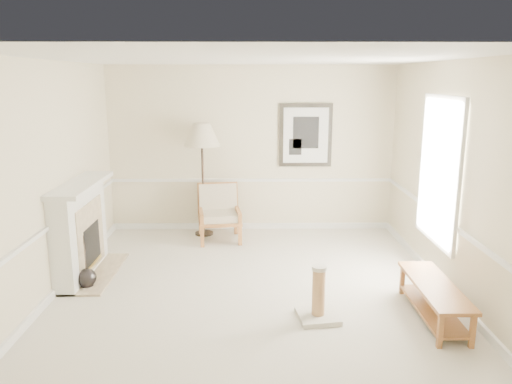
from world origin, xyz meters
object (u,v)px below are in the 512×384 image
scratching_post (318,302)px  armchair (219,210)px  floor_vase (87,278)px  bench (434,295)px  floor_lamp (202,138)px

scratching_post → armchair: bearing=113.9°
floor_vase → bench: 4.31m
bench → armchair: bearing=131.8°
scratching_post → bench: bearing=0.4°
armchair → floor_lamp: size_ratio=0.48×
floor_vase → armchair: 2.63m
bench → scratching_post: (-1.32, -0.01, -0.07)m
bench → floor_lamp: bearing=132.7°
floor_vase → scratching_post: (2.90, -0.88, 0.07)m
floor_lamp → scratching_post: 3.83m
floor_lamp → armchair: bearing=-38.2°
bench → scratching_post: 1.32m
floor_vase → scratching_post: 3.03m
armchair → scratching_post: (1.30, -2.94, -0.30)m
armchair → scratching_post: armchair is taller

